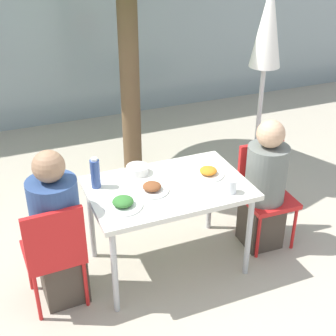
{
  "coord_description": "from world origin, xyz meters",
  "views": [
    {
      "loc": [
        -1.13,
        -2.75,
        2.52
      ],
      "look_at": [
        0.0,
        0.0,
        0.89
      ],
      "focal_mm": 50.0,
      "sensor_mm": 36.0,
      "label": 1
    }
  ],
  "objects_px": {
    "person_left": "(58,233)",
    "drinking_cup": "(231,186)",
    "chair_left": "(54,249)",
    "salad_bowl": "(137,170)",
    "chair_right": "(264,187)",
    "bottle": "(95,173)",
    "person_right": "(264,188)",
    "closed_umbrella": "(266,45)"
  },
  "relations": [
    {
      "from": "chair_left",
      "to": "closed_umbrella",
      "type": "xyz_separation_m",
      "value": [
        2.14,
        0.88,
        0.99
      ]
    },
    {
      "from": "person_left",
      "to": "person_right",
      "type": "bearing_deg",
      "value": -2.11
    },
    {
      "from": "person_right",
      "to": "chair_right",
      "type": "bearing_deg",
      "value": -121.92
    },
    {
      "from": "closed_umbrella",
      "to": "bottle",
      "type": "relative_size",
      "value": 8.61
    },
    {
      "from": "salad_bowl",
      "to": "drinking_cup",
      "type": "bearing_deg",
      "value": -44.64
    },
    {
      "from": "chair_left",
      "to": "drinking_cup",
      "type": "height_order",
      "value": "chair_left"
    },
    {
      "from": "chair_right",
      "to": "closed_umbrella",
      "type": "height_order",
      "value": "closed_umbrella"
    },
    {
      "from": "person_left",
      "to": "salad_bowl",
      "type": "relative_size",
      "value": 7.0
    },
    {
      "from": "closed_umbrella",
      "to": "bottle",
      "type": "distance_m",
      "value": 1.95
    },
    {
      "from": "chair_right",
      "to": "drinking_cup",
      "type": "relative_size",
      "value": 8.4
    },
    {
      "from": "chair_left",
      "to": "salad_bowl",
      "type": "xyz_separation_m",
      "value": [
        0.74,
        0.38,
        0.27
      ]
    },
    {
      "from": "closed_umbrella",
      "to": "chair_right",
      "type": "bearing_deg",
      "value": -116.85
    },
    {
      "from": "closed_umbrella",
      "to": "salad_bowl",
      "type": "height_order",
      "value": "closed_umbrella"
    },
    {
      "from": "chair_left",
      "to": "salad_bowl",
      "type": "height_order",
      "value": "chair_left"
    },
    {
      "from": "chair_left",
      "to": "chair_right",
      "type": "distance_m",
      "value": 1.79
    },
    {
      "from": "person_left",
      "to": "salad_bowl",
      "type": "bearing_deg",
      "value": 21.15
    },
    {
      "from": "person_right",
      "to": "salad_bowl",
      "type": "xyz_separation_m",
      "value": [
        -0.99,
        0.3,
        0.23
      ]
    },
    {
      "from": "closed_umbrella",
      "to": "drinking_cup",
      "type": "bearing_deg",
      "value": -130.37
    },
    {
      "from": "chair_right",
      "to": "bottle",
      "type": "relative_size",
      "value": 3.61
    },
    {
      "from": "chair_left",
      "to": "salad_bowl",
      "type": "relative_size",
      "value": 5.03
    },
    {
      "from": "chair_left",
      "to": "person_right",
      "type": "bearing_deg",
      "value": 0.61
    },
    {
      "from": "chair_right",
      "to": "bottle",
      "type": "distance_m",
      "value": 1.44
    },
    {
      "from": "bottle",
      "to": "person_right",
      "type": "bearing_deg",
      "value": -9.09
    },
    {
      "from": "person_left",
      "to": "drinking_cup",
      "type": "distance_m",
      "value": 1.26
    },
    {
      "from": "chair_left",
      "to": "bottle",
      "type": "distance_m",
      "value": 0.61
    },
    {
      "from": "person_right",
      "to": "chair_left",
      "type": "bearing_deg",
      "value": 4.83
    },
    {
      "from": "person_left",
      "to": "person_right",
      "type": "xyz_separation_m",
      "value": [
        1.68,
        0.0,
        -0.03
      ]
    },
    {
      "from": "chair_right",
      "to": "salad_bowl",
      "type": "relative_size",
      "value": 5.03
    },
    {
      "from": "bottle",
      "to": "drinking_cup",
      "type": "relative_size",
      "value": 2.33
    },
    {
      "from": "bottle",
      "to": "drinking_cup",
      "type": "bearing_deg",
      "value": -26.7
    },
    {
      "from": "person_left",
      "to": "drinking_cup",
      "type": "bearing_deg",
      "value": -12.65
    },
    {
      "from": "chair_left",
      "to": "drinking_cup",
      "type": "bearing_deg",
      "value": -8.65
    },
    {
      "from": "drinking_cup",
      "to": "chair_right",
      "type": "bearing_deg",
      "value": 31.16
    },
    {
      "from": "chair_right",
      "to": "salad_bowl",
      "type": "distance_m",
      "value": 1.1
    },
    {
      "from": "person_right",
      "to": "closed_umbrella",
      "type": "height_order",
      "value": "closed_umbrella"
    },
    {
      "from": "chair_right",
      "to": "bottle",
      "type": "xyz_separation_m",
      "value": [
        -1.39,
        0.14,
        0.35
      ]
    },
    {
      "from": "person_left",
      "to": "chair_right",
      "type": "height_order",
      "value": "person_left"
    },
    {
      "from": "salad_bowl",
      "to": "chair_left",
      "type": "bearing_deg",
      "value": -152.69
    },
    {
      "from": "chair_left",
      "to": "drinking_cup",
      "type": "relative_size",
      "value": 8.4
    },
    {
      "from": "chair_left",
      "to": "person_left",
      "type": "relative_size",
      "value": 0.72
    },
    {
      "from": "chair_left",
      "to": "salad_bowl",
      "type": "distance_m",
      "value": 0.87
    },
    {
      "from": "person_left",
      "to": "person_right",
      "type": "height_order",
      "value": "person_left"
    }
  ]
}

